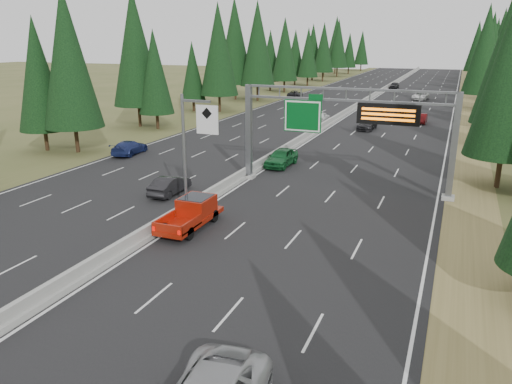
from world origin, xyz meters
TOP-DOWN VIEW (x-y plane):
  - road at (0.00, 80.00)m, footprint 32.00×260.00m
  - shoulder_right at (17.80, 80.00)m, footprint 3.60×260.00m
  - shoulder_left at (-17.80, 80.00)m, footprint 3.60×260.00m
  - median_barrier at (0.00, 80.00)m, footprint 0.70×260.00m
  - sign_gantry at (8.92, 34.88)m, footprint 16.75×0.98m
  - hov_sign_pole at (0.58, 24.97)m, footprint 2.80×0.50m
  - tree_row_left at (-21.91, 74.29)m, footprint 11.67×240.21m
  - red_pickup at (1.50, 23.24)m, footprint 1.98×5.54m
  - car_ahead_green at (1.50, 40.00)m, footprint 2.16×4.91m
  - car_ahead_dkred at (11.55, 70.52)m, footprint 1.46×4.01m
  - car_ahead_dkgrey at (5.43, 62.67)m, footprint 2.17×4.88m
  - car_ahead_white at (9.16, 99.80)m, footprint 3.08×5.81m
  - car_ahead_far at (1.50, 121.51)m, footprint 2.06×4.51m
  - car_onc_near at (-3.45, 28.53)m, footprint 1.59×4.29m
  - car_onc_blue at (-14.50, 38.83)m, footprint 2.46×5.06m
  - car_onc_white at (-1.69, 66.50)m, footprint 1.69×4.20m
  - car_onc_far at (-14.50, 94.22)m, footprint 2.85×5.35m

SIDE VIEW (x-z plane):
  - shoulder_right at x=17.80m, z-range 0.00..0.06m
  - shoulder_left at x=-17.80m, z-range 0.00..0.06m
  - road at x=0.00m, z-range 0.00..0.08m
  - median_barrier at x=0.00m, z-range -0.01..0.84m
  - car_ahead_dkred at x=11.55m, z-range 0.08..1.39m
  - car_ahead_dkgrey at x=5.43m, z-range 0.08..1.47m
  - car_onc_near at x=-3.45m, z-range 0.08..1.48m
  - car_onc_blue at x=-14.50m, z-range 0.08..1.50m
  - car_onc_far at x=-14.50m, z-range 0.08..1.51m
  - car_onc_white at x=-1.69m, z-range 0.08..1.51m
  - car_ahead_far at x=1.50m, z-range 0.08..1.58m
  - car_ahead_white at x=9.16m, z-range 0.08..1.64m
  - car_ahead_green at x=1.50m, z-range 0.08..1.72m
  - red_pickup at x=1.50m, z-range 0.18..1.98m
  - hov_sign_pole at x=0.58m, z-range 0.72..8.72m
  - sign_gantry at x=8.92m, z-range 1.37..9.17m
  - tree_row_left at x=-21.91m, z-range -0.31..18.64m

